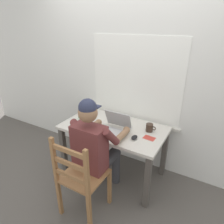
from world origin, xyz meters
name	(u,v)px	position (x,y,z in m)	size (l,w,h in m)	color
ground_plane	(113,172)	(0.00, 0.00, 0.00)	(8.00, 8.00, 0.00)	#56514C
back_wall	(130,73)	(0.00, 0.43, 1.30)	(6.00, 0.08, 2.60)	silver
desk	(114,134)	(0.00, 0.00, 0.61)	(1.27, 0.71, 0.71)	beige
seated_person	(96,145)	(0.02, -0.43, 0.69)	(0.50, 0.60, 1.25)	brown
wooden_chair	(81,178)	(0.02, -0.71, 0.47)	(0.42, 0.42, 0.95)	olive
laptop	(114,127)	(0.06, -0.10, 0.76)	(0.33, 0.32, 0.22)	#ADAFB2
computer_mouse	(134,137)	(0.34, -0.13, 0.73)	(0.06, 0.10, 0.03)	black
coffee_mug_white	(125,121)	(0.09, 0.13, 0.76)	(0.11, 0.07, 0.10)	silver
coffee_mug_dark	(150,128)	(0.42, 0.11, 0.76)	(0.12, 0.08, 0.10)	#38281E
book_stack_main	(87,117)	(-0.42, 0.02, 0.74)	(0.17, 0.16, 0.05)	#38844C
paper_pile_near_laptop	(89,123)	(-0.32, -0.07, 0.72)	(0.22, 0.15, 0.01)	white
paper_pile_back_corner	(90,125)	(-0.28, -0.11, 0.72)	(0.25, 0.14, 0.01)	white
landscape_photo_print	(149,138)	(0.48, -0.03, 0.71)	(0.13, 0.09, 0.00)	#C63D33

